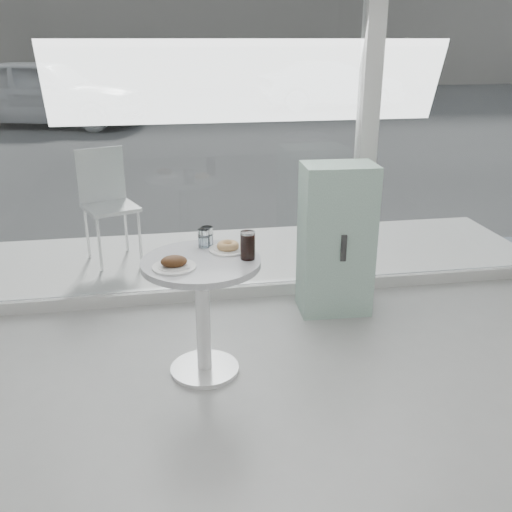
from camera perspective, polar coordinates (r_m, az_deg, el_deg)
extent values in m
cube|color=silver|center=(4.76, -0.28, -3.32)|extent=(5.00, 0.12, 0.10)
cube|color=silver|center=(4.60, 11.17, 14.26)|extent=(0.14, 0.14, 3.00)
cube|color=white|center=(4.32, -10.76, 12.53)|extent=(3.21, 0.02, 2.60)
cube|color=white|center=(4.93, 19.76, 12.72)|extent=(1.41, 0.02, 2.60)
cylinder|color=white|center=(3.76, -5.13, -11.16)|extent=(0.44, 0.44, 0.03)
cylinder|color=white|center=(3.58, -5.32, -6.35)|extent=(0.09, 0.09, 0.70)
cylinder|color=silver|center=(3.42, -5.53, -0.69)|extent=(0.72, 0.72, 0.04)
cube|color=silver|center=(5.50, -1.66, -0.18)|extent=(5.60, 1.60, 0.05)
cube|color=#393939|center=(17.41, -7.59, 14.18)|extent=(40.00, 24.00, 0.00)
cube|color=#82A696|center=(4.36, 8.00, 1.62)|extent=(0.55, 0.38, 1.16)
cube|color=#333333|center=(4.19, 8.76, 0.78)|extent=(0.04, 0.02, 0.20)
cylinder|color=white|center=(5.24, -15.38, 1.16)|extent=(0.03, 0.03, 0.50)
cylinder|color=white|center=(5.34, -11.54, 1.90)|extent=(0.03, 0.03, 0.50)
cylinder|color=white|center=(5.58, -16.52, 2.27)|extent=(0.03, 0.03, 0.50)
cylinder|color=white|center=(5.68, -12.89, 2.94)|extent=(0.03, 0.03, 0.50)
cube|color=white|center=(5.38, -14.33, 4.71)|extent=(0.58, 0.58, 0.03)
cube|color=white|center=(5.51, -15.26, 7.86)|extent=(0.42, 0.19, 0.50)
imported|color=silver|center=(15.04, -20.34, 15.11)|extent=(5.01, 3.18, 1.59)
imported|color=#AFB2B7|center=(17.90, 7.44, 16.61)|extent=(4.30, 1.77, 1.38)
cylinder|color=white|center=(3.31, -8.18, -1.08)|extent=(0.25, 0.25, 0.01)
cube|color=silver|center=(3.30, -7.84, -0.96)|extent=(0.13, 0.12, 0.00)
ellipsoid|color=#34190E|center=(3.30, -8.21, -0.53)|extent=(0.15, 0.12, 0.07)
ellipsoid|color=#34190E|center=(3.32, -7.62, -0.45)|extent=(0.08, 0.07, 0.04)
cylinder|color=white|center=(3.55, -2.82, 0.65)|extent=(0.24, 0.24, 0.01)
torus|color=tan|center=(3.54, -2.82, 1.04)|extent=(0.14, 0.14, 0.05)
cylinder|color=white|center=(3.60, -5.25, 1.78)|extent=(0.07, 0.07, 0.12)
cylinder|color=white|center=(3.61, -5.23, 1.42)|extent=(0.06, 0.06, 0.06)
cylinder|color=white|center=(3.63, -4.92, 1.99)|extent=(0.08, 0.08, 0.12)
cylinder|color=white|center=(3.64, -4.90, 1.61)|extent=(0.06, 0.06, 0.07)
cylinder|color=white|center=(3.39, -0.84, 1.07)|extent=(0.09, 0.09, 0.17)
cylinder|color=black|center=(3.39, -0.84, 0.95)|extent=(0.08, 0.08, 0.15)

